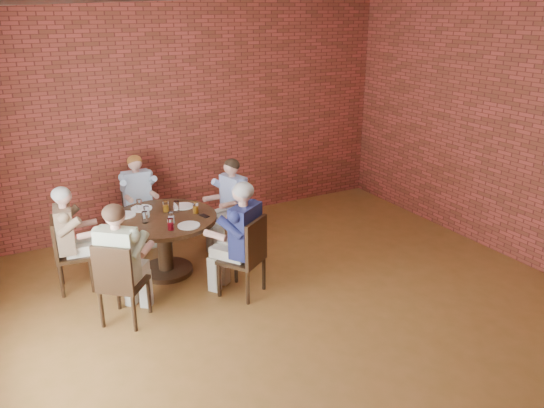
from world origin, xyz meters
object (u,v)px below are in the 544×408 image
chair_d (119,281)px  diner_a (231,205)px  chair_a (235,213)px  diner_e (241,240)px  diner_d (121,264)px  dining_table (164,234)px  chair_c (66,251)px  diner_b (139,200)px  smartphone (204,216)px  chair_b (138,207)px  diner_c (71,239)px  chair_e (248,254)px

chair_d → diner_a: bearing=-106.5°
chair_a → diner_e: size_ratio=0.66×
chair_a → diner_e: (-0.48, -1.20, 0.19)m
diner_a → diner_d: size_ratio=0.95×
dining_table → chair_c: 1.13m
chair_d → diner_e: size_ratio=0.69×
diner_b → smartphone: diner_b is taller
chair_b → smartphone: chair_b is taller
dining_table → chair_c: size_ratio=1.45×
diner_a → chair_c: diner_a is taller
dining_table → diner_a: size_ratio=1.03×
chair_b → diner_e: (0.61, -2.08, 0.19)m
chair_a → chair_d: chair_d is taller
dining_table → smartphone: size_ratio=9.69×
chair_b → chair_c: size_ratio=0.99×
diner_a → smartphone: bearing=-64.1°
diner_a → diner_c: size_ratio=1.00×
diner_b → chair_c: 1.48m
diner_b → diner_c: bearing=-137.2°
chair_b → diner_c: diner_c is taller
dining_table → diner_a: bearing=14.9°
smartphone → diner_d: bearing=-166.2°
dining_table → diner_e: (0.61, -0.91, 0.15)m
diner_c → chair_d: (0.29, -1.02, -0.13)m
chair_b → diner_c: size_ratio=0.70×
diner_b → diner_c: diner_c is taller
diner_c → diner_e: diner_e is taller
chair_b → diner_c: bearing=-135.1°
chair_a → chair_e: chair_e is taller
diner_a → diner_b: size_ratio=1.01×
chair_a → diner_e: bearing=-36.8°
chair_e → diner_d: bearing=-40.3°
diner_a → diner_c: 2.07m
chair_e → dining_table: bearing=-90.0°
chair_a → chair_d: (-1.86, -1.19, 0.02)m
chair_c → smartphone: 1.64m
chair_c → dining_table: bearing=-90.0°
chair_c → diner_e: (1.73, -1.04, 0.19)m
chair_e → chair_a: bearing=-142.8°
dining_table → chair_c: bearing=173.1°
diner_a → chair_d: 2.13m
chair_c → diner_e: bearing=-114.1°
diner_a → chair_e: bearing=-30.9°
diner_a → smartphone: diner_a is taller
diner_e → dining_table: bearing=-90.0°
chair_c → diner_e: 2.03m
dining_table → chair_e: (0.66, -0.98, -0.01)m
chair_b → diner_b: diner_b is taller
diner_c → smartphone: bearing=-96.1°
chair_a → dining_table: bearing=-90.0°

